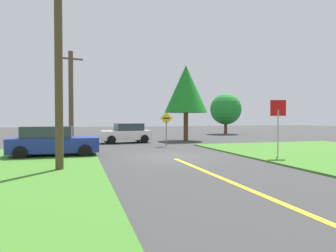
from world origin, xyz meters
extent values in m
plane|color=#393939|center=(0.00, 0.00, 0.00)|extent=(120.00, 120.00, 0.00)
cube|color=yellow|center=(0.00, -8.00, 0.01)|extent=(0.20, 14.00, 0.01)
cylinder|color=#9EA0A8|center=(5.18, -2.09, 1.25)|extent=(0.07, 0.07, 2.49)
cube|color=red|center=(5.18, -2.09, 2.57)|extent=(0.80, 0.23, 0.81)
cube|color=white|center=(-0.91, 9.73, 0.64)|extent=(4.23, 2.22, 0.76)
cube|color=#2D3842|center=(-0.62, 9.76, 1.32)|extent=(2.39, 1.79, 0.60)
cylinder|color=black|center=(-2.17, 8.71, 0.34)|extent=(0.70, 0.30, 0.68)
cylinder|color=black|center=(-2.38, 10.41, 0.34)|extent=(0.70, 0.30, 0.68)
cylinder|color=black|center=(0.56, 9.04, 0.34)|extent=(0.70, 0.30, 0.68)
cylinder|color=black|center=(0.35, 10.74, 0.34)|extent=(0.70, 0.30, 0.68)
cube|color=navy|center=(-5.86, 1.72, 0.64)|extent=(4.52, 1.91, 0.76)
cube|color=#2D3842|center=(-6.23, 1.72, 1.32)|extent=(2.49, 1.67, 0.60)
cylinder|color=black|center=(-4.32, 2.61, 0.34)|extent=(0.68, 0.23, 0.68)
cylinder|color=black|center=(-4.34, 0.79, 0.34)|extent=(0.68, 0.23, 0.68)
cylinder|color=black|center=(-7.38, 2.64, 0.34)|extent=(0.68, 0.23, 0.68)
cylinder|color=black|center=(-7.40, 0.82, 0.34)|extent=(0.68, 0.23, 0.68)
cylinder|color=#4E3D27|center=(-5.36, -3.03, 4.06)|extent=(0.30, 0.30, 8.13)
cylinder|color=brown|center=(-5.19, 8.91, 3.58)|extent=(0.36, 0.36, 7.16)
cube|color=brown|center=(-5.19, 8.91, 6.59)|extent=(1.79, 0.44, 0.12)
cylinder|color=slate|center=(1.56, 6.05, 1.02)|extent=(0.08, 0.08, 2.05)
cube|color=yellow|center=(1.56, 6.05, 2.05)|extent=(0.89, 0.20, 0.91)
cube|color=black|center=(1.56, 6.05, 2.05)|extent=(0.45, 0.12, 0.10)
cylinder|color=brown|center=(13.84, 20.41, 0.82)|extent=(0.42, 0.42, 1.64)
sphere|color=#21852D|center=(13.84, 20.41, 3.26)|extent=(4.06, 4.06, 4.06)
cylinder|color=brown|center=(4.78, 10.70, 1.28)|extent=(0.42, 0.42, 2.56)
cone|color=#1B7E23|center=(4.78, 10.70, 4.73)|extent=(3.94, 3.94, 4.34)
camera|label=1|loc=(-4.64, -15.33, 2.04)|focal=32.28mm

